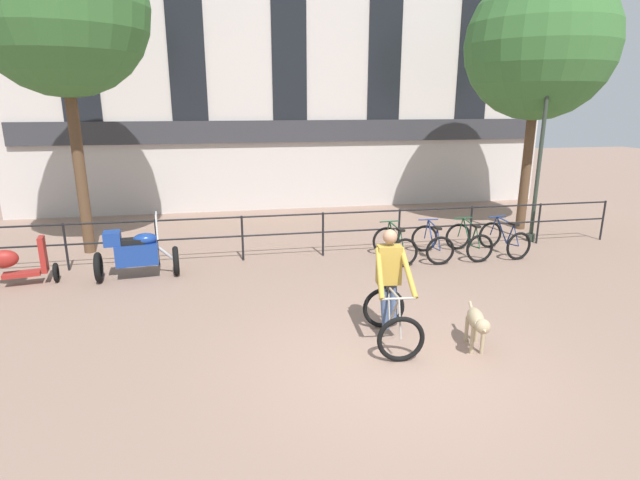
% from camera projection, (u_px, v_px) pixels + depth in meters
% --- Properties ---
extents(ground_plane, '(60.00, 60.00, 0.00)m').
position_uv_depth(ground_plane, '(396.00, 365.00, 6.93)').
color(ground_plane, '#8E7060').
extents(canal_railing, '(15.05, 0.05, 1.05)m').
position_uv_depth(canal_railing, '(323.00, 227.00, 11.66)').
color(canal_railing, black).
rests_on(canal_railing, ground_plane).
extents(building_facade, '(18.00, 0.72, 10.15)m').
position_uv_depth(building_facade, '(288.00, 53.00, 15.98)').
color(building_facade, beige).
rests_on(building_facade, ground_plane).
extents(cyclist_with_bike, '(0.79, 1.23, 1.70)m').
position_uv_depth(cyclist_with_bike, '(391.00, 293.00, 7.48)').
color(cyclist_with_bike, black).
rests_on(cyclist_with_bike, ground_plane).
extents(dog, '(0.40, 1.01, 0.64)m').
position_uv_depth(dog, '(477.00, 322.00, 7.22)').
color(dog, tan).
rests_on(dog, ground_plane).
extents(parked_motorcycle, '(1.68, 0.78, 1.35)m').
position_uv_depth(parked_motorcycle, '(136.00, 252.00, 10.18)').
color(parked_motorcycle, black).
rests_on(parked_motorcycle, ground_plane).
extents(parked_bicycle_near_lamp, '(0.75, 1.16, 0.86)m').
position_uv_depth(parked_bicycle_near_lamp, '(395.00, 245.00, 11.42)').
color(parked_bicycle_near_lamp, black).
rests_on(parked_bicycle_near_lamp, ground_plane).
extents(parked_bicycle_mid_left, '(0.72, 1.15, 0.86)m').
position_uv_depth(parked_bicycle_mid_left, '(432.00, 243.00, 11.59)').
color(parked_bicycle_mid_left, black).
rests_on(parked_bicycle_mid_left, ground_plane).
extents(parked_bicycle_mid_right, '(0.68, 1.12, 0.86)m').
position_uv_depth(parked_bicycle_mid_right, '(469.00, 241.00, 11.76)').
color(parked_bicycle_mid_right, black).
rests_on(parked_bicycle_mid_right, ground_plane).
extents(parked_bicycle_far_end, '(0.79, 1.18, 0.86)m').
position_uv_depth(parked_bicycle_far_end, '(504.00, 239.00, 11.92)').
color(parked_bicycle_far_end, black).
rests_on(parked_bicycle_far_end, ground_plane).
extents(parked_scooter, '(1.33, 0.61, 0.96)m').
position_uv_depth(parked_scooter, '(18.00, 264.00, 9.80)').
color(parked_scooter, black).
rests_on(parked_scooter, ground_plane).
extents(street_lamp, '(0.28, 0.28, 4.58)m').
position_uv_depth(street_lamp, '(542.00, 142.00, 12.42)').
color(street_lamp, '#2D382D').
rests_on(street_lamp, ground_plane).
extents(tree_canalside_left, '(3.81, 3.81, 7.41)m').
position_uv_depth(tree_canalside_left, '(59.00, 7.00, 10.68)').
color(tree_canalside_left, brown).
rests_on(tree_canalside_left, ground_plane).
extents(tree_canalside_right, '(3.89, 3.89, 6.92)m').
position_uv_depth(tree_canalside_right, '(540.00, 45.00, 13.08)').
color(tree_canalside_right, brown).
rests_on(tree_canalside_right, ground_plane).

